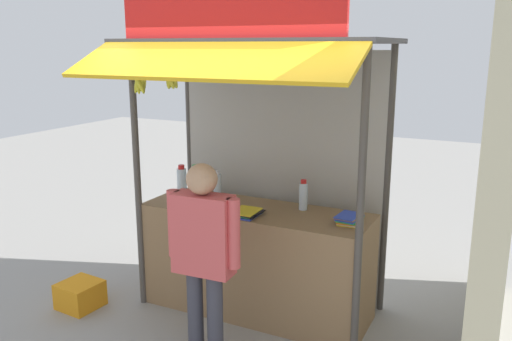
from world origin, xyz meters
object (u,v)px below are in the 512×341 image
object	(u,v)px
water_bottle_mid_right	(196,183)
banana_bunch_inner_right	(140,84)
water_bottle_front_right	(303,196)
magazine_stack_mid_left	(349,219)
magazine_stack_front_left	(246,213)
banana_bunch_leftmost	(172,80)
vendor_person	(203,248)
plastic_crate	(80,295)
water_bottle_left	(182,182)
water_bottle_far_left	(218,185)

from	to	relation	value
water_bottle_mid_right	banana_bunch_inner_right	world-z (taller)	banana_bunch_inner_right
water_bottle_front_right	magazine_stack_mid_left	xyz separation A→B (m)	(0.47, -0.17, -0.09)
magazine_stack_front_left	water_bottle_mid_right	bearing A→B (deg)	158.92
banana_bunch_leftmost	vendor_person	size ratio (longest dim) A/B	0.17
magazine_stack_front_left	banana_bunch_leftmost	world-z (taller)	banana_bunch_leftmost
banana_bunch_inner_right	banana_bunch_leftmost	bearing A→B (deg)	-0.21
water_bottle_front_right	plastic_crate	distance (m)	2.26
magazine_stack_mid_left	magazine_stack_front_left	size ratio (longest dim) A/B	0.97
water_bottle_left	magazine_stack_front_left	bearing A→B (deg)	-14.81
water_bottle_far_left	banana_bunch_inner_right	xyz separation A→B (m)	(-0.36, -0.61, 0.97)
vendor_person	plastic_crate	bearing A→B (deg)	167.55
water_bottle_mid_right	magazine_stack_mid_left	bearing A→B (deg)	-2.31
water_bottle_mid_right	vendor_person	bearing A→B (deg)	-54.90
water_bottle_mid_right	water_bottle_left	distance (m)	0.13
water_bottle_mid_right	water_bottle_far_left	size ratio (longest dim) A/B	1.24
vendor_person	banana_bunch_inner_right	bearing A→B (deg)	148.11
water_bottle_front_right	magazine_stack_mid_left	distance (m)	0.51
water_bottle_far_left	banana_bunch_leftmost	xyz separation A→B (m)	(-0.04, -0.62, 1.01)
water_bottle_mid_right	water_bottle_front_right	world-z (taller)	water_bottle_mid_right
water_bottle_mid_right	banana_bunch_leftmost	size ratio (longest dim) A/B	1.20
water_bottle_far_left	vendor_person	world-z (taller)	vendor_person
water_bottle_far_left	banana_bunch_inner_right	bearing A→B (deg)	-120.41
banana_bunch_leftmost	magazine_stack_mid_left	bearing A→B (deg)	17.98
banana_bunch_inner_right	plastic_crate	bearing A→B (deg)	-159.21
water_bottle_mid_right	water_bottle_left	world-z (taller)	water_bottle_mid_right
vendor_person	plastic_crate	world-z (taller)	vendor_person
water_bottle_mid_right	water_bottle_far_left	world-z (taller)	water_bottle_mid_right
magazine_stack_front_left	vendor_person	bearing A→B (deg)	-87.40
water_bottle_left	water_bottle_front_right	bearing A→B (deg)	7.82
water_bottle_mid_right	banana_bunch_leftmost	distance (m)	1.11
water_bottle_left	banana_bunch_inner_right	bearing A→B (deg)	-98.10
magazine_stack_mid_left	plastic_crate	size ratio (longest dim) A/B	0.79
magazine_stack_mid_left	banana_bunch_inner_right	world-z (taller)	banana_bunch_inner_right
water_bottle_left	water_bottle_front_right	size ratio (longest dim) A/B	1.17
water_bottle_left	magazine_stack_mid_left	distance (m)	1.63
magazine_stack_front_left	vendor_person	xyz separation A→B (m)	(0.03, -0.74, -0.04)
banana_bunch_leftmost	plastic_crate	distance (m)	2.20
water_bottle_left	water_bottle_mid_right	bearing A→B (deg)	21.61
magazine_stack_front_left	plastic_crate	distance (m)	1.78
magazine_stack_front_left	banana_bunch_inner_right	size ratio (longest dim) A/B	0.88
water_bottle_left	magazine_stack_front_left	distance (m)	0.83
banana_bunch_leftmost	vendor_person	bearing A→B (deg)	-40.66
water_bottle_mid_right	vendor_person	xyz separation A→B (m)	(0.70, -1.00, -0.17)
water_bottle_front_right	plastic_crate	size ratio (longest dim) A/B	0.79
plastic_crate	magazine_stack_mid_left	bearing A→B (deg)	16.41
vendor_person	water_bottle_far_left	bearing A→B (deg)	112.59
water_bottle_far_left	vendor_person	distance (m)	1.23
water_bottle_mid_right	water_bottle_front_right	distance (m)	1.04
water_bottle_front_right	vendor_person	world-z (taller)	vendor_person
water_bottle_mid_right	magazine_stack_mid_left	size ratio (longest dim) A/B	1.19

